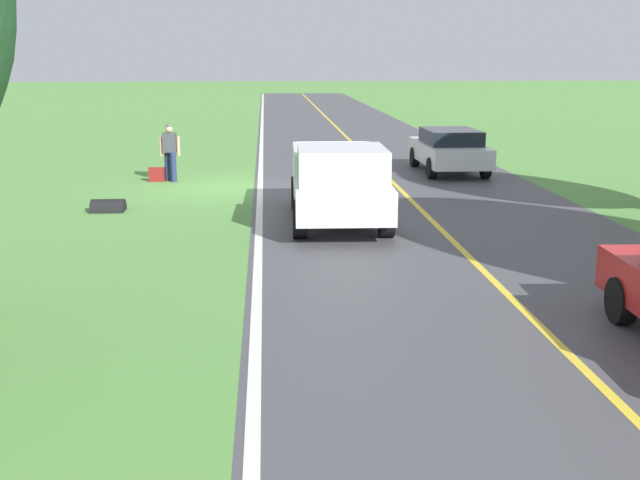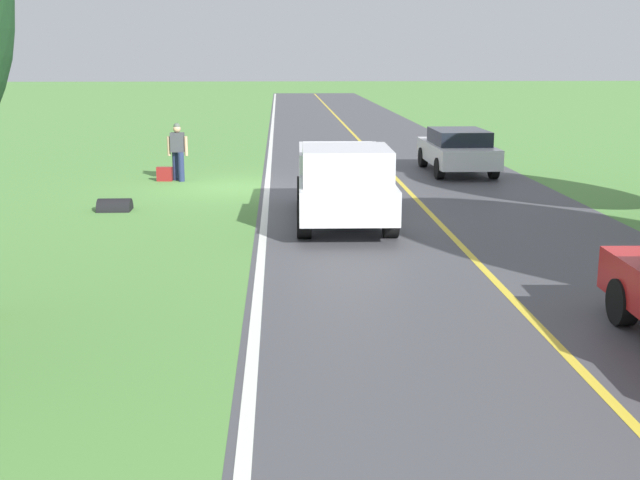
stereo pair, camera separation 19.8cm
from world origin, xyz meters
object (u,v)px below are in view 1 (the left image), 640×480
(suitcase_carried, at_px, (157,174))
(pickup_truck_passing, at_px, (339,181))
(hitchhiker_walking, at_px, (170,149))
(sedan_near_oncoming, at_px, (449,149))

(suitcase_carried, relative_size, pickup_truck_passing, 0.08)
(hitchhiker_walking, bearing_deg, sedan_near_oncoming, -171.85)
(suitcase_carried, height_order, sedan_near_oncoming, sedan_near_oncoming)
(hitchhiker_walking, height_order, sedan_near_oncoming, hitchhiker_walking)
(hitchhiker_walking, distance_m, sedan_near_oncoming, 8.92)
(pickup_truck_passing, distance_m, sedan_near_oncoming, 8.96)
(pickup_truck_passing, height_order, sedan_near_oncoming, pickup_truck_passing)
(hitchhiker_walking, distance_m, suitcase_carried, 0.88)
(hitchhiker_walking, relative_size, sedan_near_oncoming, 0.40)
(sedan_near_oncoming, bearing_deg, suitcase_carried, 8.11)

